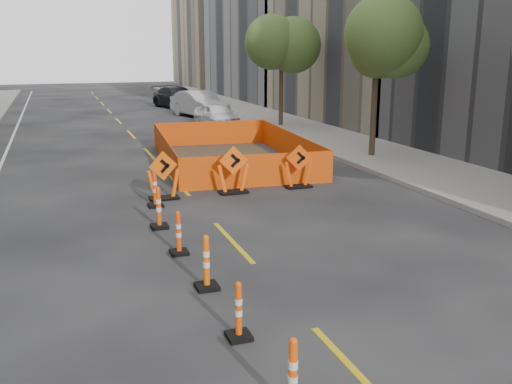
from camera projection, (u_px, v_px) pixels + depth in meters
name	position (u px, v px, depth m)	size (l,w,h in m)	color
ground_plane	(302.00, 315.00, 9.61)	(140.00, 140.00, 0.00)	black
sidewalk_right	(384.00, 156.00, 23.46)	(4.00, 90.00, 0.15)	gray
bld_right_c	(401.00, 4.00, 35.13)	(12.00, 16.00, 14.00)	gray
bld_right_e	(234.00, 16.00, 66.72)	(12.00, 14.00, 16.00)	tan
tree_r_b	(377.00, 44.00, 22.18)	(2.80, 2.80, 5.95)	#382B1E
tree_r_c	(282.00, 45.00, 31.33)	(2.80, 2.80, 5.95)	#382B1E
channelizer_1	(293.00, 376.00, 6.92)	(0.40, 0.40, 1.03)	#EF490A
channelizer_2	(239.00, 310.00, 8.74)	(0.37, 0.37, 0.95)	#D94409
channelizer_3	(206.00, 262.00, 10.56)	(0.42, 0.42, 1.06)	#E45809
channelizer_4	(179.00, 233.00, 12.36)	(0.38, 0.38, 0.97)	#F23E0A
channelizer_5	(159.00, 208.00, 14.16)	(0.42, 0.42, 1.06)	#DC4809
channelizer_6	(155.00, 189.00, 16.07)	(0.42, 0.42, 1.05)	#E64109
chevron_sign_left	(163.00, 175.00, 16.83)	(0.97, 0.58, 1.46)	#EA5609
chevron_sign_center	(233.00, 170.00, 17.52)	(0.99, 0.60, 1.49)	#FF550A
chevron_sign_right	(299.00, 166.00, 18.25)	(0.94, 0.56, 1.41)	#EB4709
safety_fence	(230.00, 149.00, 22.43)	(5.09, 8.67, 1.08)	#E1600B
parked_car_near	(217.00, 115.00, 32.41)	(1.61, 4.00, 1.36)	white
parked_car_mid	(199.00, 104.00, 37.17)	(1.78, 5.09, 1.68)	#B5B6BB
parked_car_far	(177.00, 97.00, 42.83)	(2.21, 5.45, 1.58)	black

